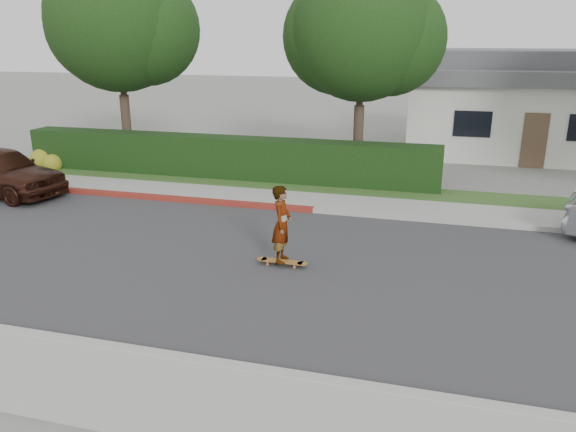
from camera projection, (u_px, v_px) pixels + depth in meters
name	position (u px, v px, depth m)	size (l,w,h in m)	color
ground	(230.00, 261.00, 12.61)	(120.00, 120.00, 0.00)	slate
road	(230.00, 261.00, 12.60)	(60.00, 8.00, 0.01)	#2D2D30
curb_near	(135.00, 353.00, 8.82)	(60.00, 0.20, 0.15)	#9E9E99
sidewalk_near	(103.00, 386.00, 8.00)	(60.00, 1.60, 0.12)	gray
curb_far	(280.00, 207.00, 16.35)	(60.00, 0.20, 0.15)	#9E9E99
curb_red_section	(127.00, 195.00, 17.61)	(12.00, 0.21, 0.15)	maroon
sidewalk_far	(288.00, 200.00, 17.18)	(60.00, 1.60, 0.12)	gray
planting_strip	(301.00, 187.00, 18.65)	(60.00, 1.60, 0.10)	#2D4C1E
hedge	(223.00, 158.00, 19.75)	(15.00, 1.00, 1.50)	black
flowering_shrub	(46.00, 161.00, 21.22)	(1.40, 1.00, 0.90)	#2D4C19
tree_left	(120.00, 24.00, 20.88)	(5.99, 5.21, 8.00)	#33261C
tree_center	(362.00, 34.00, 19.18)	(5.66, 4.84, 7.44)	#33261C
house	(530.00, 102.00, 24.65)	(10.60, 8.60, 4.30)	beige
skateboard	(282.00, 262.00, 12.33)	(1.16, 0.25, 0.11)	#C05534
skateboarder	(282.00, 224.00, 12.07)	(0.62, 0.41, 1.71)	white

